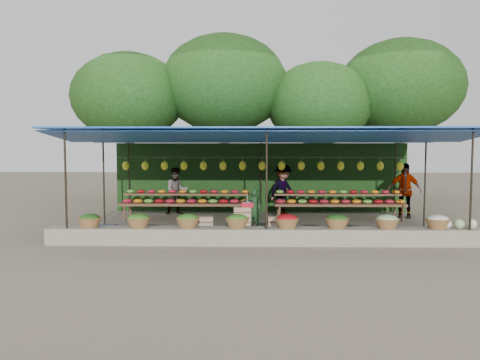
{
  "coord_description": "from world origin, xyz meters",
  "views": [
    {
      "loc": [
        -0.39,
        -13.93,
        2.34
      ],
      "look_at": [
        -0.7,
        0.2,
        1.36
      ],
      "focal_mm": 35.0,
      "sensor_mm": 36.0,
      "label": 1
    }
  ],
  "objects_px": {
    "blue_crate_front": "(62,233)",
    "crate_counter": "(241,224)",
    "weighing_scale": "(247,204)",
    "blue_crate_back": "(104,232)",
    "vendor_seated": "(254,210)"
  },
  "relations": [
    {
      "from": "weighing_scale",
      "to": "blue_crate_back",
      "type": "height_order",
      "value": "weighing_scale"
    },
    {
      "from": "weighing_scale",
      "to": "blue_crate_front",
      "type": "distance_m",
      "value": 4.84
    },
    {
      "from": "weighing_scale",
      "to": "blue_crate_front",
      "type": "bearing_deg",
      "value": -174.18
    },
    {
      "from": "crate_counter",
      "to": "blue_crate_back",
      "type": "relative_size",
      "value": 4.58
    },
    {
      "from": "vendor_seated",
      "to": "crate_counter",
      "type": "bearing_deg",
      "value": 81.51
    },
    {
      "from": "crate_counter",
      "to": "vendor_seated",
      "type": "distance_m",
      "value": 0.79
    },
    {
      "from": "blue_crate_back",
      "to": "blue_crate_front",
      "type": "bearing_deg",
      "value": -166.58
    },
    {
      "from": "blue_crate_front",
      "to": "blue_crate_back",
      "type": "xyz_separation_m",
      "value": [
        1.03,
        0.16,
        0.0
      ]
    },
    {
      "from": "weighing_scale",
      "to": "crate_counter",
      "type": "bearing_deg",
      "value": 180.0
    },
    {
      "from": "weighing_scale",
      "to": "blue_crate_back",
      "type": "relative_size",
      "value": 0.69
    },
    {
      "from": "blue_crate_front",
      "to": "crate_counter",
      "type": "bearing_deg",
      "value": 30.02
    },
    {
      "from": "weighing_scale",
      "to": "vendor_seated",
      "type": "distance_m",
      "value": 0.72
    },
    {
      "from": "crate_counter",
      "to": "blue_crate_front",
      "type": "distance_m",
      "value": 4.63
    },
    {
      "from": "crate_counter",
      "to": "vendor_seated",
      "type": "height_order",
      "value": "vendor_seated"
    },
    {
      "from": "weighing_scale",
      "to": "blue_crate_front",
      "type": "height_order",
      "value": "weighing_scale"
    }
  ]
}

